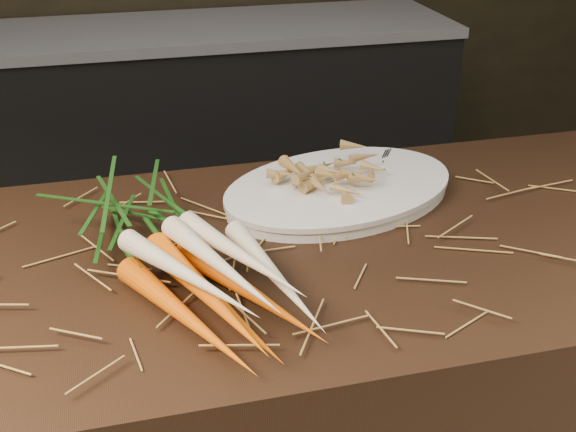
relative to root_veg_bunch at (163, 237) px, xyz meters
name	(u,v)px	position (x,y,z in m)	size (l,w,h in m)	color
back_counter	(229,123)	(0.41, 1.90, -0.53)	(1.82, 0.62, 0.84)	black
straw_bedding	(235,247)	(0.11, 0.02, -0.04)	(1.40, 0.60, 0.02)	#A17337
root_veg_bunch	(163,237)	(0.00, 0.00, 0.00)	(0.39, 0.59, 0.11)	#DB6406
serving_platter	(339,192)	(0.34, 0.17, -0.04)	(0.45, 0.30, 0.02)	white
roasted_veg_heap	(340,173)	(0.34, 0.17, 0.00)	(0.22, 0.16, 0.05)	#A37233
serving_fork	(414,170)	(0.50, 0.20, -0.03)	(0.02, 0.17, 0.00)	silver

